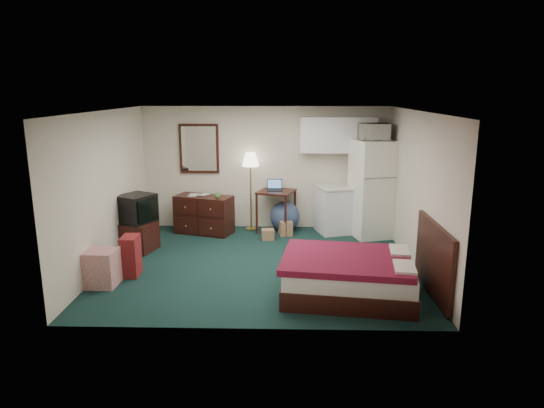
{
  "coord_description": "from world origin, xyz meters",
  "views": [
    {
      "loc": [
        0.4,
        -7.6,
        2.82
      ],
      "look_at": [
        0.19,
        0.24,
        0.97
      ],
      "focal_mm": 32.0,
      "sensor_mm": 36.0,
      "label": 1
    }
  ],
  "objects_px": {
    "kitchen_counter": "(339,210)",
    "fridge": "(374,189)",
    "bed": "(349,276)",
    "floor_lamp": "(251,192)",
    "desk": "(276,211)",
    "tv_stand": "(139,236)",
    "dresser": "(204,215)",
    "suitcase": "(131,256)"
  },
  "relations": [
    {
      "from": "bed",
      "to": "fridge",
      "type": "bearing_deg",
      "value": 81.81
    },
    {
      "from": "suitcase",
      "to": "tv_stand",
      "type": "bearing_deg",
      "value": 98.59
    },
    {
      "from": "floor_lamp",
      "to": "fridge",
      "type": "height_order",
      "value": "fridge"
    },
    {
      "from": "dresser",
      "to": "bed",
      "type": "height_order",
      "value": "dresser"
    },
    {
      "from": "fridge",
      "to": "tv_stand",
      "type": "bearing_deg",
      "value": 179.04
    },
    {
      "from": "kitchen_counter",
      "to": "tv_stand",
      "type": "relative_size",
      "value": 1.6
    },
    {
      "from": "tv_stand",
      "to": "suitcase",
      "type": "relative_size",
      "value": 0.9
    },
    {
      "from": "kitchen_counter",
      "to": "fridge",
      "type": "distance_m",
      "value": 0.83
    },
    {
      "from": "floor_lamp",
      "to": "tv_stand",
      "type": "relative_size",
      "value": 2.79
    },
    {
      "from": "dresser",
      "to": "fridge",
      "type": "height_order",
      "value": "fridge"
    },
    {
      "from": "desk",
      "to": "fridge",
      "type": "distance_m",
      "value": 1.99
    },
    {
      "from": "bed",
      "to": "dresser",
      "type": "bearing_deg",
      "value": 137.76
    },
    {
      "from": "floor_lamp",
      "to": "fridge",
      "type": "relative_size",
      "value": 0.84
    },
    {
      "from": "kitchen_counter",
      "to": "suitcase",
      "type": "height_order",
      "value": "kitchen_counter"
    },
    {
      "from": "desk",
      "to": "bed",
      "type": "height_order",
      "value": "desk"
    },
    {
      "from": "floor_lamp",
      "to": "fridge",
      "type": "distance_m",
      "value": 2.45
    },
    {
      "from": "dresser",
      "to": "suitcase",
      "type": "relative_size",
      "value": 1.77
    },
    {
      "from": "desk",
      "to": "fridge",
      "type": "height_order",
      "value": "fridge"
    },
    {
      "from": "desk",
      "to": "suitcase",
      "type": "relative_size",
      "value": 1.34
    },
    {
      "from": "desk",
      "to": "suitcase",
      "type": "bearing_deg",
      "value": -112.85
    },
    {
      "from": "floor_lamp",
      "to": "bed",
      "type": "distance_m",
      "value": 3.68
    },
    {
      "from": "kitchen_counter",
      "to": "tv_stand",
      "type": "bearing_deg",
      "value": -177.06
    },
    {
      "from": "dresser",
      "to": "bed",
      "type": "xyz_separation_m",
      "value": [
        2.52,
        -2.99,
        -0.1
      ]
    },
    {
      "from": "floor_lamp",
      "to": "kitchen_counter",
      "type": "height_order",
      "value": "floor_lamp"
    },
    {
      "from": "kitchen_counter",
      "to": "suitcase",
      "type": "bearing_deg",
      "value": -160.81
    },
    {
      "from": "floor_lamp",
      "to": "desk",
      "type": "bearing_deg",
      "value": -13.01
    },
    {
      "from": "fridge",
      "to": "tv_stand",
      "type": "relative_size",
      "value": 3.32
    },
    {
      "from": "floor_lamp",
      "to": "bed",
      "type": "xyz_separation_m",
      "value": [
        1.59,
        -3.28,
        -0.51
      ]
    },
    {
      "from": "kitchen_counter",
      "to": "tv_stand",
      "type": "distance_m",
      "value": 3.93
    },
    {
      "from": "fridge",
      "to": "suitcase",
      "type": "height_order",
      "value": "fridge"
    },
    {
      "from": "kitchen_counter",
      "to": "fridge",
      "type": "bearing_deg",
      "value": -35.59
    },
    {
      "from": "kitchen_counter",
      "to": "desk",
      "type": "bearing_deg",
      "value": 162.93
    },
    {
      "from": "dresser",
      "to": "desk",
      "type": "xyz_separation_m",
      "value": [
        1.44,
        0.17,
        0.04
      ]
    },
    {
      "from": "tv_stand",
      "to": "kitchen_counter",
      "type": "bearing_deg",
      "value": 34.06
    },
    {
      "from": "desk",
      "to": "floor_lamp",
      "type": "bearing_deg",
      "value": -174.31
    },
    {
      "from": "dresser",
      "to": "tv_stand",
      "type": "height_order",
      "value": "dresser"
    },
    {
      "from": "kitchen_counter",
      "to": "bed",
      "type": "distance_m",
      "value": 3.15
    },
    {
      "from": "dresser",
      "to": "bed",
      "type": "relative_size",
      "value": 0.63
    },
    {
      "from": "floor_lamp",
      "to": "suitcase",
      "type": "height_order",
      "value": "floor_lamp"
    },
    {
      "from": "fridge",
      "to": "suitcase",
      "type": "relative_size",
      "value": 3.0
    },
    {
      "from": "kitchen_counter",
      "to": "fridge",
      "type": "relative_size",
      "value": 0.48
    },
    {
      "from": "fridge",
      "to": "suitcase",
      "type": "bearing_deg",
      "value": -166.05
    }
  ]
}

